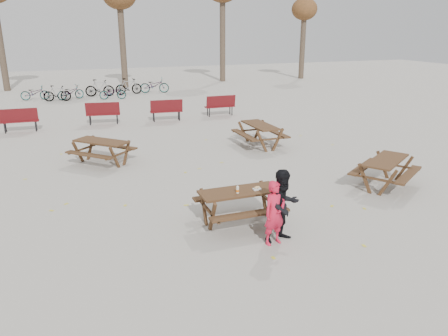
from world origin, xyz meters
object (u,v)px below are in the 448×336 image
object	(u,v)px
picnic_table_north	(102,152)
picnic_table_far	(260,135)
child	(275,213)
adult	(283,206)
main_picnic_table	(239,198)
picnic_table_east	(385,173)
food_tray	(257,189)
soda_bottle	(238,190)

from	to	relation	value
picnic_table_north	picnic_table_far	xyz separation A→B (m)	(5.73, 0.19, 0.03)
child	adult	xyz separation A→B (m)	(0.23, 0.07, 0.10)
main_picnic_table	picnic_table_east	distance (m)	4.76
food_tray	picnic_table_east	distance (m)	4.42
picnic_table_north	picnic_table_far	world-z (taller)	picnic_table_far
picnic_table_east	child	bearing A→B (deg)	170.77
adult	picnic_table_far	world-z (taller)	adult
child	soda_bottle	bearing A→B (deg)	98.91
adult	picnic_table_north	world-z (taller)	adult
food_tray	picnic_table_far	size ratio (longest dim) A/B	0.09
food_tray	child	world-z (taller)	child
picnic_table_far	child	bearing A→B (deg)	156.01
food_tray	soda_bottle	xyz separation A→B (m)	(-0.48, -0.03, 0.05)
adult	child	bearing A→B (deg)	-173.25
adult	picnic_table_east	bearing A→B (deg)	14.21
soda_bottle	picnic_table_north	xyz separation A→B (m)	(-2.37, 5.86, -0.46)
main_picnic_table	picnic_table_north	bearing A→B (deg)	113.30
picnic_table_east	picnic_table_north	world-z (taller)	picnic_table_east
soda_bottle	child	bearing A→B (deg)	-70.11
picnic_table_north	picnic_table_far	bearing A→B (deg)	47.56
food_tray	picnic_table_north	size ratio (longest dim) A/B	0.10
soda_bottle	picnic_table_north	distance (m)	6.34
adult	picnic_table_north	size ratio (longest dim) A/B	0.87
main_picnic_table	child	distance (m)	1.22
main_picnic_table	picnic_table_east	size ratio (longest dim) A/B	0.98
child	picnic_table_east	bearing A→B (deg)	12.93
main_picnic_table	picnic_table_far	xyz separation A→B (m)	(3.26, 5.92, -0.18)
soda_bottle	adult	world-z (taller)	adult
soda_bottle	picnic_table_far	bearing A→B (deg)	60.93
soda_bottle	child	size ratio (longest dim) A/B	0.13
food_tray	soda_bottle	bearing A→B (deg)	-176.12
food_tray	picnic_table_east	bearing A→B (deg)	11.43
soda_bottle	picnic_table_east	distance (m)	4.90
adult	main_picnic_table	bearing A→B (deg)	104.29
child	picnic_table_far	size ratio (longest dim) A/B	0.71
main_picnic_table	picnic_table_north	world-z (taller)	main_picnic_table
child	main_picnic_table	bearing A→B (deg)	92.24
main_picnic_table	picnic_table_far	world-z (taller)	picnic_table_far
picnic_table_east	picnic_table_north	distance (m)	8.71
soda_bottle	child	world-z (taller)	child
child	picnic_table_east	world-z (taller)	child
child	picnic_table_far	bearing A→B (deg)	56.24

